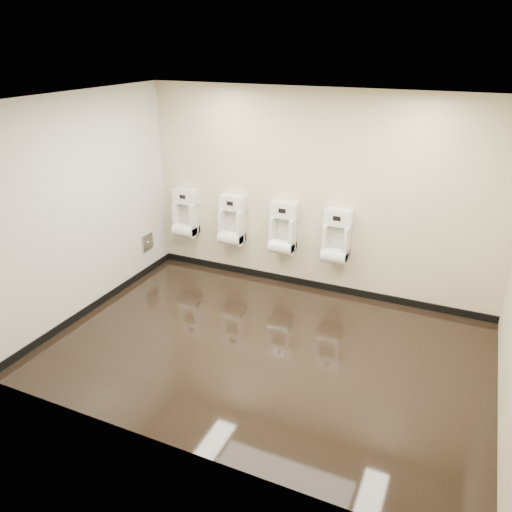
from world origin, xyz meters
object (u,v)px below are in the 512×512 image
at_px(urinal_2, 283,232).
at_px(urinal_3, 336,240).
at_px(urinal_0, 186,217).
at_px(urinal_1, 232,224).
at_px(access_panel, 148,242).

bearing_deg(urinal_2, urinal_3, 0.00).
bearing_deg(urinal_0, urinal_1, 0.00).
height_order(urinal_0, urinal_1, same).
height_order(urinal_2, urinal_3, same).
relative_size(access_panel, urinal_1, 0.35).
xyz_separation_m(urinal_2, urinal_3, (0.78, 0.00, 0.00)).
relative_size(urinal_1, urinal_2, 1.00).
bearing_deg(urinal_2, urinal_0, 180.00).
bearing_deg(access_panel, urinal_0, 43.64).
height_order(access_panel, urinal_2, urinal_2).
bearing_deg(access_panel, urinal_2, 11.64).
xyz_separation_m(urinal_0, urinal_2, (1.60, 0.00, 0.00)).
height_order(urinal_1, urinal_2, same).
distance_m(urinal_0, urinal_2, 1.60).
distance_m(urinal_0, urinal_1, 0.80).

